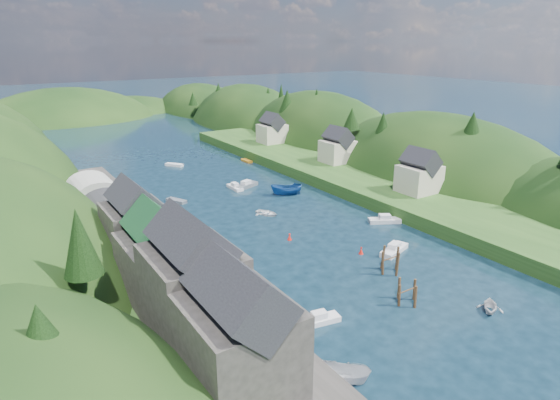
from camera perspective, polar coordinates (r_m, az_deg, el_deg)
ground at (r=97.67m, az=-7.06°, el=1.26°), size 600.00×600.00×0.00m
hillside_right at (r=143.22m, az=4.85°, el=3.92°), size 36.00×245.56×48.00m
far_hills at (r=215.87m, az=-21.52°, el=6.82°), size 103.00×68.00×44.00m
hill_trees at (r=108.46m, az=-10.49°, el=8.92°), size 92.44×147.51×12.06m
quay_left at (r=63.09m, az=-14.62°, el=-8.40°), size 12.00×110.00×2.00m
terrace_left_grass at (r=61.53m, az=-20.87°, el=-9.55°), size 12.00×110.00×2.50m
quayside_buildings at (r=48.24m, az=-12.11°, el=-8.92°), size 8.00×35.84×12.90m
boat_sheds at (r=78.16m, az=-20.83°, el=-0.29°), size 7.00×21.00×7.50m
terrace_right at (r=102.64m, az=8.08°, el=2.78°), size 16.00×120.00×2.40m
right_bank_cottages at (r=109.55m, az=6.53°, el=6.37°), size 9.00×59.24×8.41m
piling_cluster_near at (r=57.76m, az=15.21°, el=-11.05°), size 3.04×2.85×3.29m
piling_cluster_far at (r=64.13m, az=13.26°, el=-7.42°), size 3.17×2.96×3.93m
channel_buoy_near at (r=68.90m, az=9.86°, el=-6.13°), size 0.70×0.70×1.10m
channel_buoy_far at (r=72.48m, az=1.17°, el=-4.54°), size 0.70×0.70×1.10m
moored_boats at (r=74.12m, az=2.24°, el=-3.84°), size 37.23×86.92×2.47m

